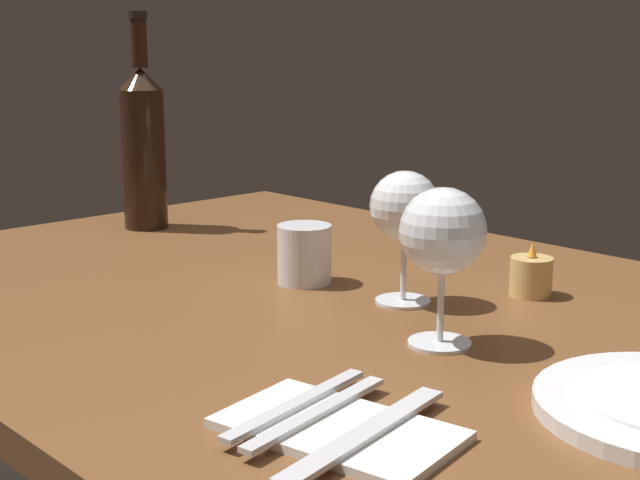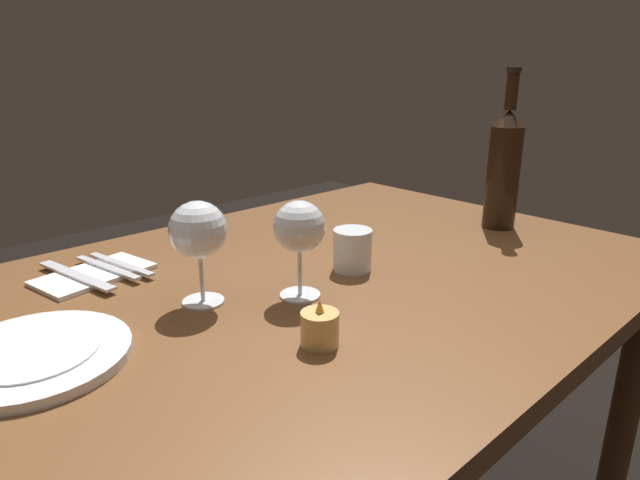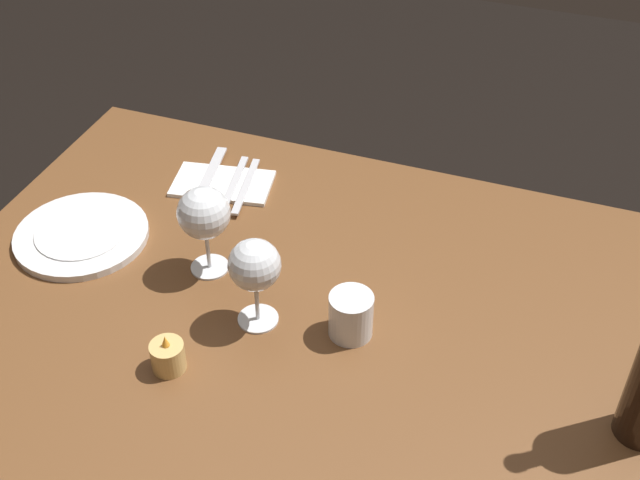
{
  "view_description": "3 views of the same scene",
  "coord_description": "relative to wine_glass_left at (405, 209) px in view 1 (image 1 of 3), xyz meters",
  "views": [
    {
      "loc": [
        0.77,
        -0.74,
        1.05
      ],
      "look_at": [
        0.04,
        -0.04,
        0.82
      ],
      "focal_mm": 50.99,
      "sensor_mm": 36.0,
      "label": 1
    },
    {
      "loc": [
        0.62,
        0.67,
        1.11
      ],
      "look_at": [
        -0.01,
        0.0,
        0.8
      ],
      "focal_mm": 30.71,
      "sensor_mm": 36.0,
      "label": 2
    },
    {
      "loc": [
        -0.33,
        0.89,
        1.69
      ],
      "look_at": [
        0.02,
        -0.06,
        0.84
      ],
      "focal_mm": 46.2,
      "sensor_mm": 36.0,
      "label": 3
    }
  ],
  "objects": [
    {
      "name": "table_knife",
      "position": [
        0.24,
        -0.31,
        -0.1
      ],
      "size": [
        0.06,
        0.21,
        0.0
      ],
      "color": "silver",
      "rests_on": "folded_napkin"
    },
    {
      "name": "fork_outer",
      "position": [
        0.16,
        -0.31,
        -0.1
      ],
      "size": [
        0.05,
        0.18,
        0.0
      ],
      "color": "silver",
      "rests_on": "folded_napkin"
    },
    {
      "name": "folded_napkin",
      "position": [
        0.21,
        -0.31,
        -0.11
      ],
      "size": [
        0.21,
        0.14,
        0.01
      ],
      "color": "white",
      "rests_on": "dining_table"
    },
    {
      "name": "votive_candle",
      "position": [
        0.09,
        0.14,
        -0.09
      ],
      "size": [
        0.05,
        0.05,
        0.07
      ],
      "color": "#DBB266",
      "rests_on": "dining_table"
    },
    {
      "name": "water_tumbler",
      "position": [
        -0.15,
        -0.02,
        -0.08
      ],
      "size": [
        0.07,
        0.07,
        0.08
      ],
      "color": "white",
      "rests_on": "dining_table"
    },
    {
      "name": "wine_glass_left",
      "position": [
        0.0,
        0.0,
        0.0
      ],
      "size": [
        0.08,
        0.08,
        0.16
      ],
      "color": "white",
      "rests_on": "dining_table"
    },
    {
      "name": "dining_table",
      "position": [
        -0.08,
        -0.05,
        -0.2
      ],
      "size": [
        1.3,
        0.9,
        0.74
      ],
      "color": "brown",
      "rests_on": "ground"
    },
    {
      "name": "fork_inner",
      "position": [
        0.18,
        -0.31,
        -0.1
      ],
      "size": [
        0.05,
        0.18,
        0.0
      ],
      "color": "silver",
      "rests_on": "folded_napkin"
    },
    {
      "name": "wine_glass_right",
      "position": [
        0.13,
        -0.09,
        0.0
      ],
      "size": [
        0.09,
        0.09,
        0.16
      ],
      "color": "white",
      "rests_on": "dining_table"
    },
    {
      "name": "wine_bottle",
      "position": [
        -0.59,
        0.02,
        0.03
      ],
      "size": [
        0.07,
        0.07,
        0.35
      ],
      "color": "black",
      "rests_on": "dining_table"
    }
  ]
}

